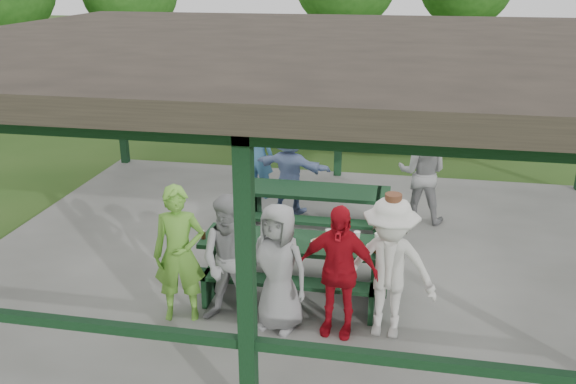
% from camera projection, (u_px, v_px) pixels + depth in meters
% --- Properties ---
extents(ground, '(90.00, 90.00, 0.00)m').
position_uv_depth(ground, '(310.00, 258.00, 9.45)').
color(ground, '#284C18').
rests_on(ground, ground).
extents(concrete_slab, '(10.00, 8.00, 0.10)m').
position_uv_depth(concrete_slab, '(310.00, 255.00, 9.43)').
color(concrete_slab, slate).
rests_on(concrete_slab, ground).
extents(pavilion_structure, '(10.60, 8.60, 3.24)m').
position_uv_depth(pavilion_structure, '(313.00, 50.00, 8.35)').
color(pavilion_structure, black).
rests_on(pavilion_structure, concrete_slab).
extents(picnic_table_near, '(2.49, 1.39, 0.75)m').
position_uv_depth(picnic_table_near, '(295.00, 259.00, 8.15)').
color(picnic_table_near, black).
rests_on(picnic_table_near, concrete_slab).
extents(picnic_table_far, '(2.48, 1.39, 0.75)m').
position_uv_depth(picnic_table_far, '(313.00, 205.00, 10.00)').
color(picnic_table_far, black).
rests_on(picnic_table_far, concrete_slab).
extents(table_setting, '(2.40, 0.45, 0.10)m').
position_uv_depth(table_setting, '(303.00, 238.00, 8.04)').
color(table_setting, white).
rests_on(table_setting, picnic_table_near).
extents(contestant_green, '(0.72, 0.56, 1.74)m').
position_uv_depth(contestant_green, '(179.00, 254.00, 7.40)').
color(contestant_green, '#60A032').
rests_on(contestant_green, concrete_slab).
extents(contestant_grey_left, '(0.83, 0.65, 1.66)m').
position_uv_depth(contestant_grey_left, '(232.00, 261.00, 7.30)').
color(contestant_grey_left, gray).
rests_on(contestant_grey_left, concrete_slab).
extents(contestant_grey_mid, '(0.89, 0.70, 1.60)m').
position_uv_depth(contestant_grey_mid, '(278.00, 268.00, 7.21)').
color(contestant_grey_mid, gray).
rests_on(contestant_grey_mid, concrete_slab).
extents(contestant_red, '(1.00, 0.52, 1.63)m').
position_uv_depth(contestant_red, '(338.00, 271.00, 7.11)').
color(contestant_red, '#B10D1A').
rests_on(contestant_red, concrete_slab).
extents(contestant_white_fedora, '(1.17, 0.74, 1.79)m').
position_uv_depth(contestant_white_fedora, '(389.00, 268.00, 7.04)').
color(contestant_white_fedora, silver).
rests_on(contestant_white_fedora, concrete_slab).
extents(spectator_lblue, '(1.51, 0.84, 1.55)m').
position_uv_depth(spectator_lblue, '(290.00, 170.00, 10.75)').
color(spectator_lblue, '#889ED3').
rests_on(spectator_lblue, concrete_slab).
extents(spectator_blue, '(0.64, 0.47, 1.62)m').
position_uv_depth(spectator_blue, '(258.00, 156.00, 11.42)').
color(spectator_blue, teal).
rests_on(spectator_blue, concrete_slab).
extents(spectator_grey, '(0.92, 0.76, 1.73)m').
position_uv_depth(spectator_grey, '(422.00, 173.00, 10.32)').
color(spectator_grey, gray).
rests_on(spectator_grey, concrete_slab).
extents(pickup_truck, '(5.04, 2.85, 1.33)m').
position_uv_depth(pickup_truck, '(429.00, 116.00, 15.50)').
color(pickup_truck, silver).
rests_on(pickup_truck, ground).
extents(farm_trailer, '(3.44, 2.34, 1.22)m').
position_uv_depth(farm_trailer, '(284.00, 115.00, 15.89)').
color(farm_trailer, '#1B4998').
rests_on(farm_trailer, ground).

